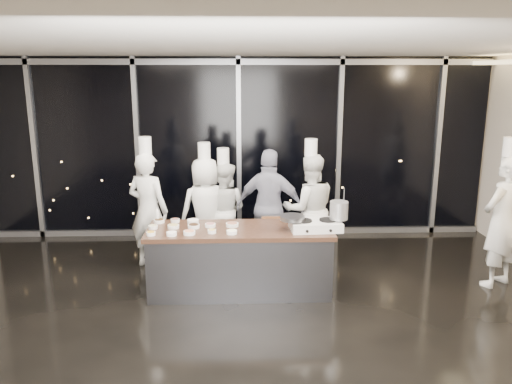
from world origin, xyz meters
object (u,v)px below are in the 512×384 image
stock_pot (339,210)px  chef_side (502,220)px  chef_left (206,209)px  chef_far_left (148,209)px  guest (270,208)px  frying_pan (292,218)px  chef_right (309,209)px  stove (315,225)px  demo_counter (240,260)px  chef_center (224,209)px

stock_pot → chef_side: size_ratio=0.11×
chef_left → chef_side: (4.13, -1.13, 0.11)m
chef_far_left → chef_side: (4.98, -0.89, 0.04)m
chef_left → guest: bearing=146.1°
frying_pan → stock_pot: bearing=-2.2°
chef_right → chef_side: bearing=154.2°
stove → chef_right: (0.08, 1.14, -0.09)m
stove → guest: (-0.53, 1.11, -0.06)m
chef_far_left → chef_side: bearing=-168.0°
stove → chef_right: size_ratio=0.35×
stove → stock_pot: 0.36m
guest → chef_side: size_ratio=0.86×
chef_far_left → chef_right: chef_far_left is taller
frying_pan → chef_far_left: bearing=148.7°
frying_pan → stock_pot: stock_pot is taller
frying_pan → guest: 1.15m
demo_counter → chef_far_left: bearing=144.6°
chef_side → chef_far_left: bearing=-42.4°
frying_pan → chef_left: chef_left is taller
frying_pan → chef_left: bearing=128.9°
stock_pot → chef_center: chef_center is taller
demo_counter → frying_pan: bearing=-8.6°
chef_center → chef_right: size_ratio=0.91×
chef_center → chef_side: (3.85, -1.29, 0.16)m
stock_pot → stove: bearing=-177.7°
chef_right → demo_counter: bearing=38.7°
stove → stock_pot: stock_pot is taller
stove → chef_left: 2.03m
chef_far_left → guest: 1.85m
stove → chef_side: (2.60, 0.19, -0.02)m
frying_pan → chef_right: 1.23m
frying_pan → stove: bearing=-3.1°
stove → frying_pan: bearing=176.9°
chef_far_left → chef_right: (2.46, 0.06, -0.03)m
guest → demo_counter: bearing=80.2°
stock_pot → chef_left: chef_left is taller
stove → demo_counter: bearing=170.7°
demo_counter → stove: size_ratio=3.60×
demo_counter → chef_side: (3.60, 0.09, 0.49)m
stock_pot → chef_far_left: size_ratio=0.12×
stove → chef_far_left: bearing=152.0°
chef_center → chef_right: 1.38m
stock_pot → chef_side: (2.29, 0.18, -0.21)m
demo_counter → guest: size_ratio=1.36×
demo_counter → chef_right: 1.56m
chef_center → chef_right: (1.33, -0.34, 0.09)m
stove → guest: guest is taller
stock_pot → chef_center: 2.17m
stove → frying_pan: size_ratio=1.19×
chef_right → chef_far_left: bearing=-3.8°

